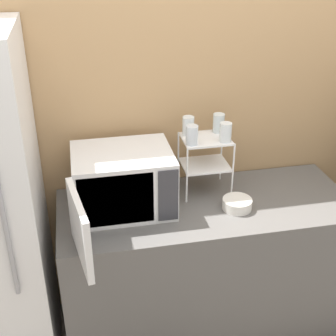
% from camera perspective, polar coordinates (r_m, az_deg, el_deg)
% --- Properties ---
extents(wall_back, '(8.00, 0.06, 2.60)m').
position_cam_1_polar(wall_back, '(2.79, 2.95, 6.56)').
color(wall_back, tan).
rests_on(wall_back, ground_plane).
extents(counter, '(1.66, 0.67, 0.90)m').
position_cam_1_polar(counter, '(2.91, 4.39, -11.92)').
color(counter, '#595654').
rests_on(counter, ground_plane).
extents(microwave, '(0.56, 0.83, 0.33)m').
position_cam_1_polar(microwave, '(2.53, -5.72, -1.76)').
color(microwave, silver).
rests_on(microwave, counter).
extents(dish_rack, '(0.28, 0.23, 0.34)m').
position_cam_1_polar(dish_rack, '(2.67, 4.58, 1.82)').
color(dish_rack, white).
rests_on(dish_rack, counter).
extents(glass_front_left, '(0.07, 0.07, 0.11)m').
position_cam_1_polar(glass_front_left, '(2.53, 2.94, 4.04)').
color(glass_front_left, silver).
rests_on(glass_front_left, dish_rack).
extents(glass_back_right, '(0.07, 0.07, 0.11)m').
position_cam_1_polar(glass_back_right, '(2.70, 6.19, 5.48)').
color(glass_back_right, silver).
rests_on(glass_back_right, dish_rack).
extents(glass_front_right, '(0.07, 0.07, 0.11)m').
position_cam_1_polar(glass_front_right, '(2.58, 7.03, 4.34)').
color(glass_front_right, silver).
rests_on(glass_front_right, dish_rack).
extents(glass_back_left, '(0.07, 0.07, 0.11)m').
position_cam_1_polar(glass_back_left, '(2.64, 2.49, 5.16)').
color(glass_back_left, silver).
rests_on(glass_back_left, dish_rack).
extents(bowl, '(0.16, 0.16, 0.06)m').
position_cam_1_polar(bowl, '(2.61, 8.42, -4.37)').
color(bowl, silver).
rests_on(bowl, counter).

